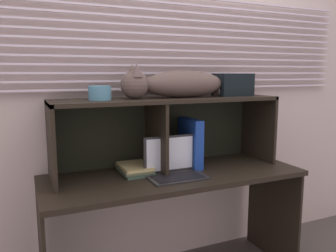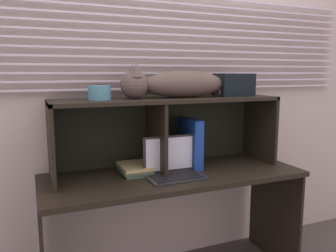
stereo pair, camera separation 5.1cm
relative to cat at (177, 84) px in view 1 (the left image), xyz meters
name	(u,v)px [view 1 (the left image)]	position (x,y,z in m)	size (l,w,h in m)	color
back_panel_with_blinds	(154,81)	(-0.06, 0.23, 0.02)	(4.40, 0.08, 2.50)	beige
desk	(174,194)	(-0.06, -0.10, -0.66)	(1.55, 0.58, 0.71)	black
hutch_shelf_unit	(164,119)	(-0.07, 0.03, -0.21)	(1.39, 0.36, 0.45)	black
cat	(177,84)	(0.00, 0.00, 0.00)	(0.90, 0.19, 0.20)	brown
laptop	(174,167)	(-0.09, -0.15, -0.48)	(0.33, 0.21, 0.23)	#242424
binder_upright	(190,143)	(0.10, 0.00, -0.37)	(0.06, 0.25, 0.31)	#183E9C
book_stack	(135,169)	(-0.27, 0.00, -0.50)	(0.18, 0.25, 0.05)	#43634D
small_basket	(100,93)	(-0.47, 0.00, -0.04)	(0.13, 0.13, 0.08)	teal
storage_box	(233,85)	(0.41, 0.00, -0.01)	(0.24, 0.15, 0.15)	black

